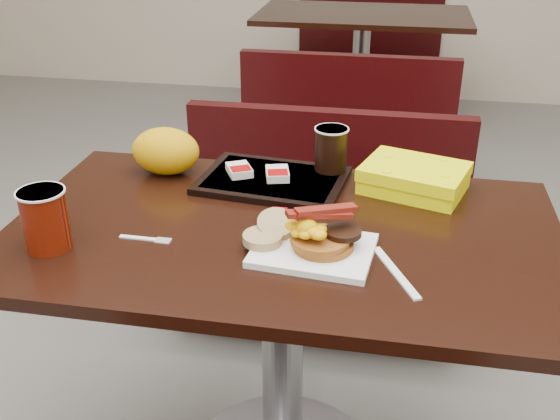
% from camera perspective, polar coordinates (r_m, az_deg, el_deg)
% --- Properties ---
extents(table_near, '(1.20, 0.70, 0.75)m').
position_cam_1_polar(table_near, '(1.63, 0.22, -13.29)').
color(table_near, black).
rests_on(table_near, floor).
extents(bench_near_n, '(1.00, 0.46, 0.72)m').
position_cam_1_polar(bench_near_n, '(2.21, 3.44, -1.92)').
color(bench_near_n, black).
rests_on(bench_near_n, floor).
extents(table_far, '(1.20, 0.70, 0.75)m').
position_cam_1_polar(table_far, '(3.97, 7.01, 11.49)').
color(table_far, black).
rests_on(table_far, floor).
extents(bench_far_s, '(1.00, 0.46, 0.72)m').
position_cam_1_polar(bench_far_s, '(3.31, 6.11, 8.06)').
color(bench_far_s, black).
rests_on(bench_far_s, floor).
extents(bench_far_n, '(1.00, 0.46, 0.72)m').
position_cam_1_polar(bench_far_n, '(4.65, 7.64, 13.56)').
color(bench_far_n, black).
rests_on(bench_far_n, floor).
extents(platter, '(0.26, 0.21, 0.01)m').
position_cam_1_polar(platter, '(1.32, 2.94, -3.55)').
color(platter, white).
rests_on(platter, table_near).
extents(pancake_stack, '(0.14, 0.14, 0.03)m').
position_cam_1_polar(pancake_stack, '(1.31, 3.80, -2.79)').
color(pancake_stack, '#964C19').
rests_on(pancake_stack, platter).
extents(sausage_patty, '(0.08, 0.08, 0.01)m').
position_cam_1_polar(sausage_patty, '(1.31, 5.56, -1.93)').
color(sausage_patty, black).
rests_on(sausage_patty, pancake_stack).
extents(scrambled_eggs, '(0.09, 0.08, 0.04)m').
position_cam_1_polar(scrambled_eggs, '(1.29, 2.36, -1.71)').
color(scrambled_eggs, yellow).
rests_on(scrambled_eggs, pancake_stack).
extents(bacon_strips, '(0.15, 0.11, 0.01)m').
position_cam_1_polar(bacon_strips, '(1.29, 3.48, -0.28)').
color(bacon_strips, '#420704').
rests_on(bacon_strips, scrambled_eggs).
extents(muffin_bottom, '(0.09, 0.09, 0.02)m').
position_cam_1_polar(muffin_bottom, '(1.33, -1.54, -2.50)').
color(muffin_bottom, '#A78458').
rests_on(muffin_bottom, platter).
extents(muffin_top, '(0.10, 0.10, 0.05)m').
position_cam_1_polar(muffin_top, '(1.36, -0.35, -1.26)').
color(muffin_top, '#A78458').
rests_on(muffin_top, platter).
extents(coffee_cup_near, '(0.10, 0.10, 0.13)m').
position_cam_1_polar(coffee_cup_near, '(1.40, -19.92, -0.80)').
color(coffee_cup_near, maroon).
rests_on(coffee_cup_near, table_near).
extents(fork, '(0.11, 0.02, 0.00)m').
position_cam_1_polar(fork, '(1.41, -12.36, -2.42)').
color(fork, white).
rests_on(fork, table_near).
extents(knife, '(0.10, 0.18, 0.00)m').
position_cam_1_polar(knife, '(1.28, 10.12, -5.40)').
color(knife, white).
rests_on(knife, table_near).
extents(condiment_ketchup, '(0.04, 0.03, 0.01)m').
position_cam_1_polar(condiment_ketchup, '(1.47, -0.09, -0.12)').
color(condiment_ketchup, '#8C0504').
rests_on(condiment_ketchup, table_near).
extents(tray, '(0.38, 0.29, 0.02)m').
position_cam_1_polar(tray, '(1.62, -0.66, 2.61)').
color(tray, black).
rests_on(tray, table_near).
extents(hashbrown_sleeve_left, '(0.08, 0.09, 0.02)m').
position_cam_1_polar(hashbrown_sleeve_left, '(1.64, -3.60, 3.52)').
color(hashbrown_sleeve_left, silver).
rests_on(hashbrown_sleeve_left, tray).
extents(hashbrown_sleeve_right, '(0.07, 0.09, 0.02)m').
position_cam_1_polar(hashbrown_sleeve_right, '(1.61, -0.23, 3.21)').
color(hashbrown_sleeve_right, silver).
rests_on(hashbrown_sleeve_right, tray).
extents(coffee_cup_far, '(0.10, 0.10, 0.11)m').
position_cam_1_polar(coffee_cup_far, '(1.64, 4.50, 5.35)').
color(coffee_cup_far, black).
rests_on(coffee_cup_far, tray).
extents(clamshell, '(0.28, 0.24, 0.06)m').
position_cam_1_polar(clamshell, '(1.61, 11.69, 2.77)').
color(clamshell, '#EFEA03').
rests_on(clamshell, table_near).
extents(paper_bag, '(0.21, 0.19, 0.12)m').
position_cam_1_polar(paper_bag, '(1.69, -10.00, 5.13)').
color(paper_bag, '#CE9A06').
rests_on(paper_bag, table_near).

